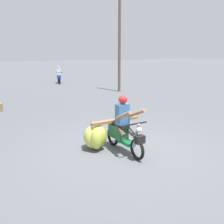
# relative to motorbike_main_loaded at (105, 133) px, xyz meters

# --- Properties ---
(ground_plane) EXTENTS (120.00, 120.00, 0.00)m
(ground_plane) POSITION_rel_motorbike_main_loaded_xyz_m (0.53, -0.09, -0.50)
(ground_plane) COLOR #56595E
(motorbike_main_loaded) EXTENTS (1.74, 1.74, 1.58)m
(motorbike_main_loaded) POSITION_rel_motorbike_main_loaded_xyz_m (0.00, 0.00, 0.00)
(motorbike_main_loaded) COLOR black
(motorbike_main_loaded) RESTS_ON ground
(motorbike_distant_ahead_left) EXTENTS (0.50, 1.62, 1.40)m
(motorbike_distant_ahead_left) POSITION_rel_motorbike_main_loaded_xyz_m (0.79, 15.20, 0.07)
(motorbike_distant_ahead_left) COLOR black
(motorbike_distant_ahead_left) RESTS_ON ground
(utility_pole) EXTENTS (0.18, 0.18, 6.74)m
(utility_pole) POSITION_rel_motorbike_main_loaded_xyz_m (4.04, 9.58, 2.87)
(utility_pole) COLOR brown
(utility_pole) RESTS_ON ground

